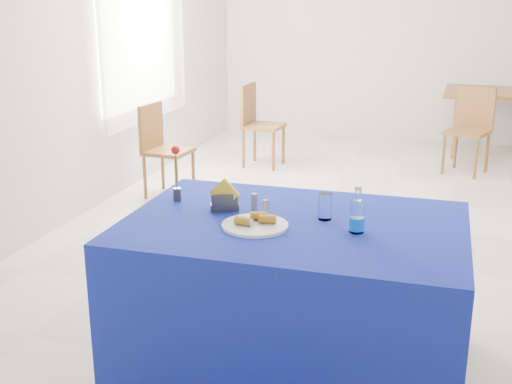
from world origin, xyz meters
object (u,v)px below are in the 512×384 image
plate (255,225)px  blue_table (293,294)px  water_bottle (357,217)px  chair_bg_left (471,124)px  chair_win_a (161,143)px  chair_win_b (257,119)px

plate → blue_table: bearing=39.0°
water_bottle → blue_table: bearing=168.7°
chair_bg_left → plate: bearing=-82.9°
water_bottle → chair_win_a: water_bottle is taller
blue_table → chair_win_b: bearing=108.9°
chair_bg_left → chair_win_b: chair_win_b is taller
water_bottle → plate: bearing=-171.8°
plate → water_bottle: 0.47m
blue_table → water_bottle: water_bottle is taller
blue_table → water_bottle: bearing=-11.3°
chair_bg_left → chair_win_a: bearing=-127.3°
plate → chair_bg_left: bearing=75.9°
plate → chair_win_b: chair_win_b is taller
chair_bg_left → chair_win_a: 3.24m
chair_win_b → chair_bg_left: bearing=-76.7°
water_bottle → chair_win_b: (-1.61, 3.88, -0.31)m
blue_table → chair_win_b: chair_win_b is taller
plate → chair_bg_left: 4.45m
plate → water_bottle: size_ratio=1.44×
plate → blue_table: size_ratio=0.19×
water_bottle → chair_bg_left: 4.30m
chair_win_a → chair_bg_left: bearing=-53.2°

